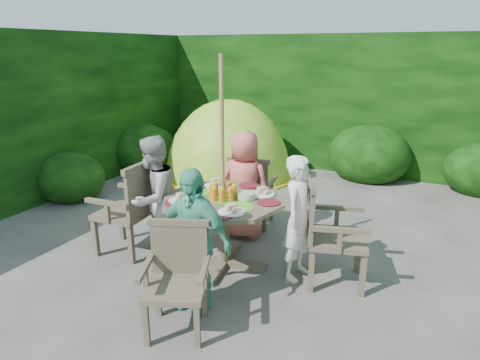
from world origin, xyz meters
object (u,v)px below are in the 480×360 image
at_px(child_back, 245,185).
at_px(child_left, 154,198).
at_px(garden_chair_right, 328,230).
at_px(garden_chair_back, 251,191).
at_px(child_front, 193,240).
at_px(parasol_pole, 222,167).
at_px(garden_chair_left, 131,207).
at_px(patio_table, 223,209).
at_px(garden_chair_front, 177,276).
at_px(dome_tent, 228,175).
at_px(child_right, 299,218).

bearing_deg(child_back, child_left, 51.63).
relative_size(garden_chair_right, garden_chair_back, 1.12).
bearing_deg(child_back, garden_chair_back, -83.50).
bearing_deg(garden_chair_right, child_front, 118.61).
height_order(parasol_pole, garden_chair_back, parasol_pole).
xyz_separation_m(garden_chair_right, garden_chair_left, (-2.15, -0.36, 0.00)).
height_order(patio_table, garden_chair_back, same).
bearing_deg(child_front, patio_table, 103.76).
relative_size(garden_chair_front, dome_tent, 0.31).
bearing_deg(garden_chair_back, dome_tent, -64.83).
xyz_separation_m(parasol_pole, garden_chair_front, (0.16, -1.09, -0.64)).
height_order(child_right, child_back, child_back).
bearing_deg(child_front, child_back, 104.08).
height_order(child_back, dome_tent, dome_tent).
relative_size(parasol_pole, child_back, 1.67).
distance_m(patio_table, dome_tent, 3.48).
height_order(garden_chair_right, garden_chair_front, garden_chair_right).
bearing_deg(dome_tent, child_right, -39.35).
height_order(garden_chair_front, child_left, child_left).
relative_size(garden_chair_front, child_front, 0.66).
bearing_deg(parasol_pole, child_left, -170.52).
bearing_deg(parasol_pole, garden_chair_left, -170.09).
bearing_deg(child_back, parasol_pole, 96.63).
xyz_separation_m(garden_chair_back, child_back, (0.05, -0.29, 0.17)).
distance_m(parasol_pole, child_front, 0.92).
xyz_separation_m(garden_chair_front, child_right, (0.63, 1.22, 0.17)).
distance_m(child_left, child_front, 1.13).
relative_size(parasol_pole, dome_tent, 0.79).
distance_m(garden_chair_left, garden_chair_front, 1.54).
relative_size(patio_table, child_left, 1.11).
distance_m(garden_chair_back, child_back, 0.34).
relative_size(garden_chair_right, garden_chair_left, 1.00).
height_order(garden_chair_left, child_right, child_right).
bearing_deg(child_right, garden_chair_front, 159.76).
distance_m(child_right, dome_tent, 3.80).
distance_m(garden_chair_back, child_front, 1.91).
height_order(child_left, child_front, child_left).
xyz_separation_m(parasol_pole, child_front, (0.13, -0.79, -0.45)).
bearing_deg(garden_chair_right, dome_tent, 25.74).
height_order(patio_table, child_back, child_back).
bearing_deg(garden_chair_right, patio_table, 82.06).
xyz_separation_m(patio_table, garden_chair_front, (0.16, -1.09, -0.18)).
bearing_deg(child_left, child_back, 141.65).
distance_m(parasol_pole, garden_chair_back, 1.26).
bearing_deg(garden_chair_back, parasol_pole, 89.51).
bearing_deg(garden_chair_front, child_right, 39.79).
xyz_separation_m(garden_chair_right, garden_chair_front, (-0.91, -1.26, -0.09)).
distance_m(garden_chair_left, dome_tent, 3.31).
bearing_deg(garden_chair_right, garden_chair_back, 37.17).
bearing_deg(child_right, dome_tent, 45.65).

